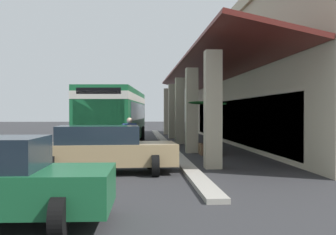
% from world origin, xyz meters
% --- Properties ---
extents(ground, '(120.00, 120.00, 0.00)m').
position_xyz_m(ground, '(0.00, 8.00, 0.00)').
color(ground, '#2D2D30').
extents(curb_strip, '(33.39, 0.50, 0.12)m').
position_xyz_m(curb_strip, '(2.66, 4.47, 0.06)').
color(curb_strip, '#9E998E').
rests_on(curb_strip, ground).
extents(plaza_building, '(28.13, 15.15, 7.80)m').
position_xyz_m(plaza_building, '(2.66, 14.10, 3.90)').
color(plaza_building, '#B2A88E').
rests_on(plaza_building, ground).
extents(transit_bus, '(11.38, 3.45, 3.34)m').
position_xyz_m(transit_bus, '(3.94, 1.58, 1.85)').
color(transit_bus, '#196638').
rests_on(transit_bus, ground).
extents(parked_sedan_tan, '(2.59, 4.48, 1.47)m').
position_xyz_m(parked_sedan_tan, '(14.69, 1.75, 0.75)').
color(parked_sedan_tan, '#9E845B').
rests_on(parked_sedan_tan, ground).
extents(pedestrian, '(0.50, 0.57, 1.68)m').
position_xyz_m(pedestrian, '(11.08, 2.50, 0.94)').
color(pedestrian, navy).
rests_on(pedestrian, ground).
extents(potted_palm, '(1.66, 1.78, 2.42)m').
position_xyz_m(potted_palm, '(9.14, 6.02, 0.61)').
color(potted_palm, brown).
rests_on(potted_palm, ground).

